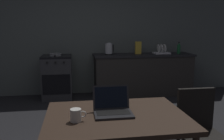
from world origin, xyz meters
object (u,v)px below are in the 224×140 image
object	(u,v)px
chair	(200,128)
laptop	(113,108)
coffee_mug	(76,115)
cereal_box	(138,48)
dining_table	(116,123)
stove_oven	(57,77)
dish_rack	(161,52)
electric_kettle	(109,49)
frying_pan	(56,54)
bottle	(179,48)

from	to	relation	value
chair	laptop	xyz separation A→B (m)	(-0.88, -0.11, 0.29)
chair	coffee_mug	world-z (taller)	chair
chair	cereal_box	world-z (taller)	cereal_box
dining_table	stove_oven	bearing A→B (deg)	102.68
stove_oven	dish_rack	distance (m)	2.31
stove_oven	coffee_mug	distance (m)	3.27
electric_kettle	cereal_box	bearing A→B (deg)	1.78
electric_kettle	cereal_box	world-z (taller)	cereal_box
coffee_mug	dining_table	bearing A→B (deg)	15.87
laptop	cereal_box	distance (m)	3.31
dish_rack	laptop	bearing A→B (deg)	-116.87
coffee_mug	cereal_box	size ratio (longest dim) A/B	0.47
cereal_box	dish_rack	size ratio (longest dim) A/B	0.79
dining_table	cereal_box	world-z (taller)	cereal_box
laptop	frying_pan	size ratio (longest dim) A/B	0.77
dining_table	chair	bearing A→B (deg)	9.75
electric_kettle	coffee_mug	distance (m)	3.32
bottle	cereal_box	world-z (taller)	cereal_box
chair	bottle	size ratio (longest dim) A/B	3.41
dining_table	coffee_mug	bearing A→B (deg)	-164.13
frying_pan	cereal_box	xyz separation A→B (m)	(1.75, 0.05, 0.11)
chair	electric_kettle	bearing A→B (deg)	109.62
chair	cereal_box	distance (m)	3.06
stove_oven	dining_table	xyz separation A→B (m)	(0.71, -3.14, 0.22)
stove_oven	chair	size ratio (longest dim) A/B	1.02
laptop	bottle	xyz separation A→B (m)	(1.95, 3.05, 0.23)
chair	frying_pan	world-z (taller)	frying_pan
chair	bottle	xyz separation A→B (m)	(1.07, 2.94, 0.52)
stove_oven	coffee_mug	world-z (taller)	stove_oven
chair	coffee_mug	size ratio (longest dim) A/B	6.95
laptop	electric_kettle	world-z (taller)	electric_kettle
chair	bottle	bearing A→B (deg)	80.70
bottle	coffee_mug	xyz separation A→B (m)	(-2.26, -3.18, -0.22)
stove_oven	chair	world-z (taller)	stove_oven
chair	electric_kettle	world-z (taller)	electric_kettle
laptop	bottle	size ratio (longest dim) A/B	1.24
laptop	bottle	bearing A→B (deg)	59.36
dining_table	bottle	xyz separation A→B (m)	(1.92, 3.09, 0.35)
laptop	frying_pan	world-z (taller)	laptop
chair	cereal_box	xyz separation A→B (m)	(0.18, 3.01, 0.53)
laptop	frying_pan	distance (m)	3.16
chair	bottle	distance (m)	3.17
cereal_box	electric_kettle	bearing A→B (deg)	-178.22
dining_table	laptop	distance (m)	0.13
stove_oven	laptop	distance (m)	3.19
stove_oven	laptop	bearing A→B (deg)	-77.63
bottle	cereal_box	distance (m)	0.90
laptop	electric_kettle	xyz separation A→B (m)	(0.41, 3.10, 0.23)
laptop	cereal_box	xyz separation A→B (m)	(1.05, 3.12, 0.24)
electric_kettle	coffee_mug	bearing A→B (deg)	-102.54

